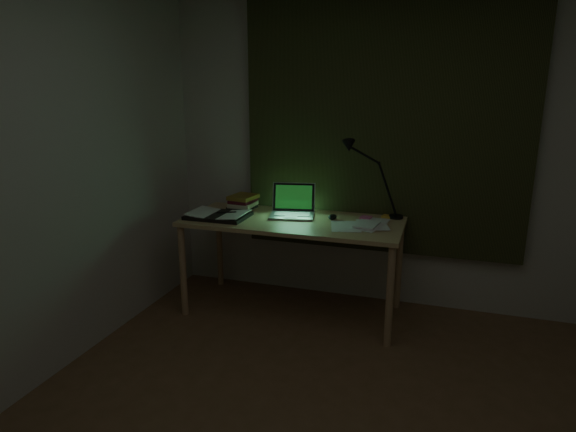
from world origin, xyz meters
name	(u,v)px	position (x,y,z in m)	size (l,w,h in m)	color
wall_back	(382,152)	(0.00, 2.00, 1.25)	(3.50, 0.00, 2.50)	beige
curtain	(383,127)	(0.00, 1.96, 1.45)	(2.20, 0.06, 2.00)	#282D16
desk	(293,266)	(-0.60, 1.56, 0.38)	(1.67, 0.73, 0.76)	tan
laptop	(292,202)	(-0.63, 1.63, 0.88)	(0.34, 0.39, 0.25)	#ADADB1
open_textbook	(218,215)	(-1.18, 1.44, 0.78)	(0.46, 0.33, 0.04)	silver
book_stack	(243,202)	(-1.10, 1.75, 0.82)	(0.19, 0.23, 0.12)	silver
loose_papers	(360,224)	(-0.08, 1.56, 0.77)	(0.34, 0.36, 0.02)	silver
mouse	(332,217)	(-0.31, 1.66, 0.78)	(0.06, 0.10, 0.04)	black
sticky_yellow	(387,216)	(0.08, 1.85, 0.77)	(0.07, 0.07, 0.01)	gold
sticky_pink	(366,218)	(-0.07, 1.76, 0.77)	(0.08, 0.08, 0.02)	#E55992
desk_lamp	(398,181)	(0.15, 1.85, 1.05)	(0.39, 0.30, 0.58)	black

